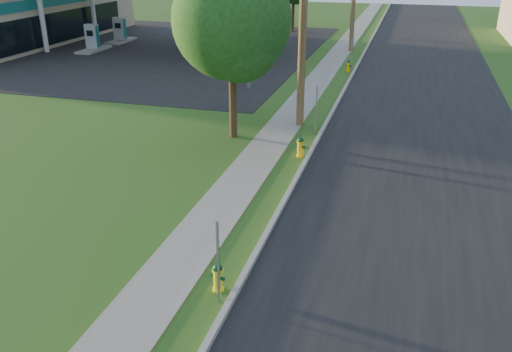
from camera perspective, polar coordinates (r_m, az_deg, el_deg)
The scene contains 18 objects.
road at distance 16.62m, azimuth 17.09°, elevation -3.45°, with size 8.00×120.00×0.02m, color black.
curb at distance 16.88m, azimuth 3.49°, elevation -1.73°, with size 0.15×120.00×0.15m, color gray.
sidewalk at distance 17.32m, azimuth -2.17°, elevation -1.24°, with size 1.50×120.00×0.03m, color gray.
forecourt at distance 42.49m, azimuth -12.33°, elevation 13.04°, with size 26.00×28.00×0.02m, color black.
utility_pole_mid at distance 22.49m, azimuth 5.03°, elevation 17.48°, with size 1.40×0.32×9.80m.
sign_post_near at distance 11.59m, azimuth -4.00°, elevation -9.14°, with size 0.05×0.04×2.00m, color gray.
sign_post_mid at distance 22.13m, azimuth 6.34°, elevation 6.88°, with size 0.05×0.04×2.00m, color gray.
sign_post_far at distance 33.91m, azimuth 10.01°, elevation 12.42°, with size 0.05×0.04×2.00m, color gray.
fuel_pump_nw at distance 41.91m, azimuth -16.81°, elevation 13.45°, with size 1.20×3.20×1.90m.
fuel_pump_ne at distance 37.92m, azimuth -4.87°, elevation 13.38°, with size 1.20×3.20×1.90m.
fuel_pump_sw at distance 45.30m, azimuth -14.11°, elevation 14.41°, with size 1.20×3.20×1.90m.
fuel_pump_se at distance 41.64m, azimuth -2.90°, elevation 14.32°, with size 1.20×3.20×1.90m.
convenience_store at distance 48.29m, azimuth -24.61°, elevation 15.27°, with size 10.40×22.40×4.25m.
tree_verge at distance 20.90m, azimuth -2.38°, elevation 15.57°, with size 4.51×4.51×6.83m.
hydrant_near at distance 12.33m, azimuth -4.04°, elevation -10.57°, with size 0.36×0.33×0.71m.
hydrant_mid at distance 19.83m, azimuth 4.69°, elevation 3.09°, with size 0.40×0.36×0.77m.
hydrant_far at distance 34.04m, azimuth 9.70°, elevation 11.35°, with size 0.36×0.32×0.70m.
car_silver at distance 39.55m, azimuth -3.76°, elevation 13.78°, with size 1.63×4.06×1.38m, color #B6B8BD.
Camera 1 is at (3.68, -4.96, 7.20)m, focal length 38.00 mm.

